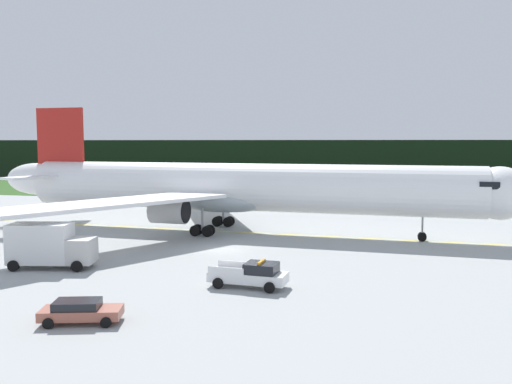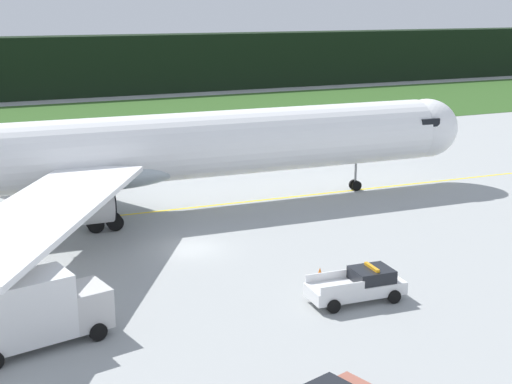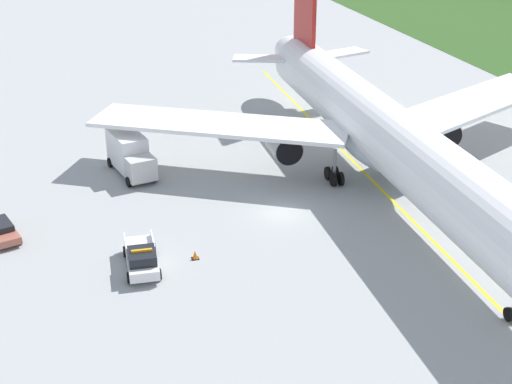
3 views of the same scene
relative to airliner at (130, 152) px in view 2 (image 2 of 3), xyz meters
name	(u,v)px [view 2 (image 2 of 3)]	position (x,y,z in m)	size (l,w,h in m)	color
ground	(190,249)	(1.42, -9.67, -4.97)	(320.00, 320.00, 0.00)	#9A9E9E
grass_verge	(52,122)	(1.42, 48.85, -4.95)	(320.00, 37.98, 0.04)	#2B501E
distant_tree_line	(23,68)	(1.42, 77.18, 0.29)	(288.00, 7.54, 10.53)	black
taxiway_centerline_main	(142,213)	(0.74, -0.03, -4.97)	(80.88, 0.30, 0.01)	yellow
airliner	(130,152)	(0.00, 0.00, 0.00)	(60.43, 48.05, 14.24)	white
ops_pickup_truck	(359,285)	(7.09, -21.78, -4.07)	(5.58, 2.59, 1.94)	white
catering_truck	(34,310)	(-10.07, -20.08, -3.08)	(7.05, 3.81, 3.78)	beige
apron_cone	(320,273)	(6.77, -17.94, -4.66)	(0.52, 0.52, 0.66)	black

